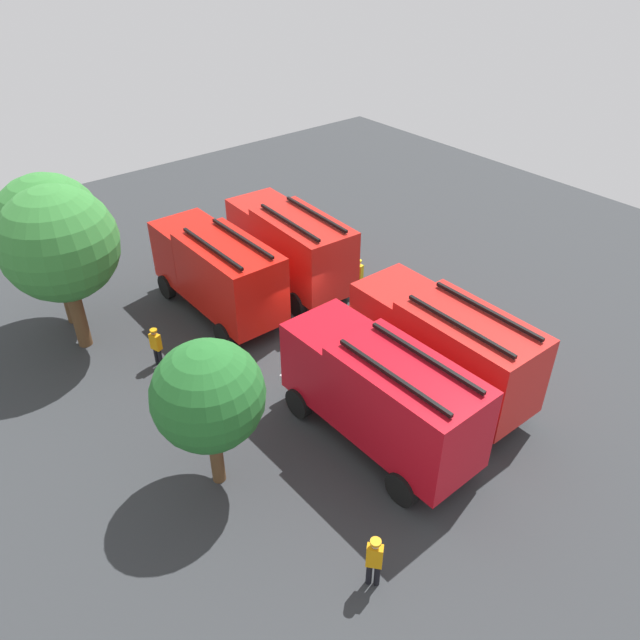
# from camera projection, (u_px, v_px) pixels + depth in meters

# --- Properties ---
(ground_plane) EXTENTS (46.63, 46.63, 0.00)m
(ground_plane) POSITION_uv_depth(u_px,v_px,m) (320.00, 349.00, 24.53)
(ground_plane) COLOR #2D3033
(fire_truck_0) EXTENTS (7.22, 2.80, 3.88)m
(fire_truck_0) POSITION_uv_depth(u_px,v_px,m) (443.00, 344.00, 21.19)
(fire_truck_0) COLOR red
(fire_truck_0) RESTS_ON ground
(fire_truck_1) EXTENTS (7.31, 3.05, 3.88)m
(fire_truck_1) POSITION_uv_depth(u_px,v_px,m) (290.00, 244.00, 27.44)
(fire_truck_1) COLOR red
(fire_truck_1) RESTS_ON ground
(fire_truck_2) EXTENTS (7.24, 2.85, 3.88)m
(fire_truck_2) POSITION_uv_depth(u_px,v_px,m) (380.00, 391.00, 19.11)
(fire_truck_2) COLOR red
(fire_truck_2) RESTS_ON ground
(fire_truck_3) EXTENTS (7.20, 2.76, 3.88)m
(fire_truck_3) POSITION_uv_depth(u_px,v_px,m) (217.00, 270.00, 25.50)
(fire_truck_3) COLOR red
(fire_truck_3) RESTS_ON ground
(firefighter_0) EXTENTS (0.48, 0.45, 1.78)m
(firefighter_0) POSITION_uv_depth(u_px,v_px,m) (374.00, 560.00, 15.48)
(firefighter_0) COLOR black
(firefighter_0) RESTS_ON ground
(firefighter_1) EXTENTS (0.47, 0.35, 1.66)m
(firefighter_1) POSITION_uv_depth(u_px,v_px,m) (156.00, 345.00, 23.17)
(firefighter_1) COLOR black
(firefighter_1) RESTS_ON ground
(firefighter_2) EXTENTS (0.46, 0.32, 1.66)m
(firefighter_2) POSITION_uv_depth(u_px,v_px,m) (358.00, 275.00, 27.61)
(firefighter_2) COLOR black
(firefighter_2) RESTS_ON ground
(firefighter_3) EXTENTS (0.31, 0.45, 1.71)m
(firefighter_3) POSITION_uv_depth(u_px,v_px,m) (332.00, 245.00, 29.94)
(firefighter_3) COLOR black
(firefighter_3) RESTS_ON ground
(tree_0) EXTENTS (3.27, 3.27, 5.07)m
(tree_0) POSITION_uv_depth(u_px,v_px,m) (208.00, 396.00, 17.04)
(tree_0) COLOR brown
(tree_0) RESTS_ON ground
(tree_1) EXTENTS (4.35, 4.35, 6.73)m
(tree_1) POSITION_uv_depth(u_px,v_px,m) (59.00, 244.00, 22.24)
(tree_1) COLOR brown
(tree_1) RESTS_ON ground
(tree_2) EXTENTS (4.20, 4.20, 6.52)m
(tree_2) POSITION_uv_depth(u_px,v_px,m) (50.00, 228.00, 23.74)
(tree_2) COLOR brown
(tree_2) RESTS_ON ground
(traffic_cone_0) EXTENTS (0.47, 0.47, 0.66)m
(traffic_cone_0) POSITION_uv_depth(u_px,v_px,m) (299.00, 352.00, 23.79)
(traffic_cone_0) COLOR #F2600C
(traffic_cone_0) RESTS_ON ground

